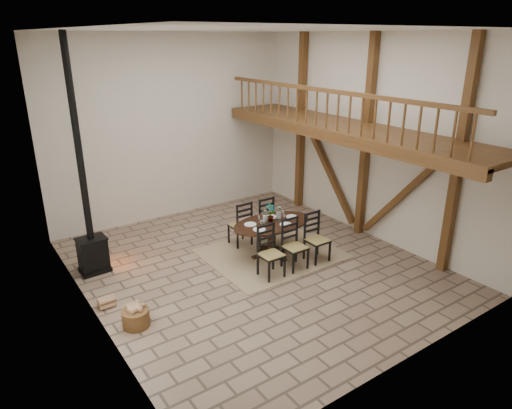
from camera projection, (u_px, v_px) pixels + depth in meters
ground at (254, 266)px, 10.31m from camera, size 8.00×8.00×0.00m
room_shell at (299, 128)px, 9.89m from camera, size 7.02×8.02×5.01m
rug at (271, 253)px, 10.88m from camera, size 3.00×2.50×0.02m
dining_table at (275, 239)px, 10.64m from camera, size 1.98×2.20×1.27m
wood_stove at (89, 224)px, 9.69m from camera, size 0.64×0.50×5.00m
log_basket at (136, 317)px, 8.13m from camera, size 0.49×0.49×0.40m
log_stack at (107, 302)px, 8.71m from camera, size 0.32×0.22×0.22m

